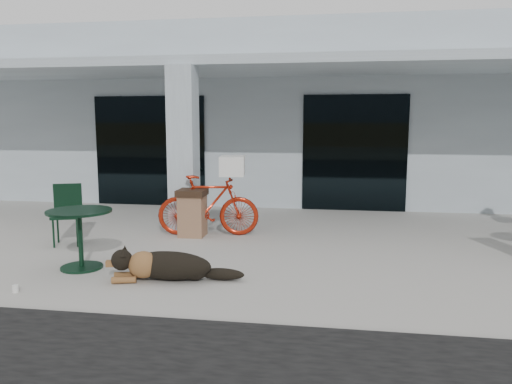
% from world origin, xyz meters
% --- Properties ---
extents(ground, '(80.00, 80.00, 0.00)m').
position_xyz_m(ground, '(0.00, 0.00, 0.00)').
color(ground, '#A4A19B').
rests_on(ground, ground).
extents(building, '(22.00, 7.00, 4.50)m').
position_xyz_m(building, '(0.00, 8.50, 2.25)').
color(building, silver).
rests_on(building, ground).
extents(storefront_glass_left, '(2.80, 0.06, 2.70)m').
position_xyz_m(storefront_glass_left, '(-3.20, 4.98, 1.35)').
color(storefront_glass_left, black).
rests_on(storefront_glass_left, ground).
extents(storefront_glass_right, '(2.40, 0.06, 2.70)m').
position_xyz_m(storefront_glass_right, '(1.80, 4.98, 1.35)').
color(storefront_glass_right, black).
rests_on(storefront_glass_right, ground).
extents(column, '(0.50, 0.50, 3.12)m').
position_xyz_m(column, '(-1.50, 2.30, 1.56)').
color(column, silver).
rests_on(column, ground).
extents(overhang, '(22.00, 2.80, 0.18)m').
position_xyz_m(overhang, '(0.00, 3.60, 3.21)').
color(overhang, silver).
rests_on(overhang, column).
extents(bicycle, '(1.91, 0.77, 1.11)m').
position_xyz_m(bicycle, '(-0.93, 1.90, 0.56)').
color(bicycle, '#A9210D').
rests_on(bicycle, ground).
extents(laundry_basket, '(0.51, 0.64, 0.35)m').
position_xyz_m(laundry_basket, '(-0.48, 1.96, 1.29)').
color(laundry_basket, white).
rests_on(laundry_basket, bicycle).
extents(dog, '(1.40, 0.77, 0.44)m').
position_xyz_m(dog, '(-0.79, -0.74, 0.22)').
color(dog, black).
rests_on(dog, ground).
extents(cup_near_dog, '(0.08, 0.08, 0.09)m').
position_xyz_m(cup_near_dog, '(-2.50, -1.50, 0.05)').
color(cup_near_dog, white).
rests_on(cup_near_dog, ground).
extents(cafe_table_near, '(0.99, 0.99, 0.85)m').
position_xyz_m(cafe_table_near, '(-2.20, -0.43, 0.42)').
color(cafe_table_near, '#11311E').
rests_on(cafe_table_near, ground).
extents(cafe_chair_near, '(0.61, 0.64, 1.03)m').
position_xyz_m(cafe_chair_near, '(-3.12, 0.83, 0.51)').
color(cafe_chair_near, '#11311E').
rests_on(cafe_chair_near, ground).
extents(trash_receptacle, '(0.51, 0.51, 0.86)m').
position_xyz_m(trash_receptacle, '(-1.20, 1.80, 0.43)').
color(trash_receptacle, '#866045').
rests_on(trash_receptacle, ground).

